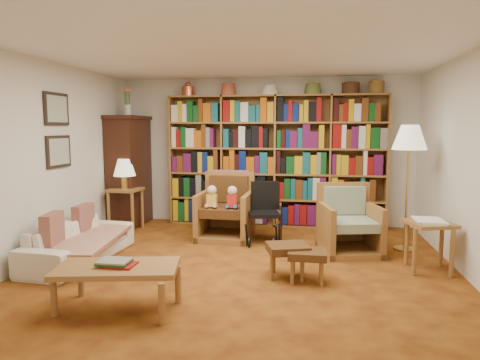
% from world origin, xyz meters
% --- Properties ---
extents(floor, '(5.00, 5.00, 0.00)m').
position_xyz_m(floor, '(0.00, 0.00, 0.00)').
color(floor, '#965717').
rests_on(floor, ground).
extents(ceiling, '(5.00, 5.00, 0.00)m').
position_xyz_m(ceiling, '(0.00, 0.00, 2.50)').
color(ceiling, white).
rests_on(ceiling, wall_back).
extents(wall_back, '(5.00, 0.00, 5.00)m').
position_xyz_m(wall_back, '(0.00, 2.50, 1.25)').
color(wall_back, silver).
rests_on(wall_back, floor).
extents(wall_front, '(5.00, 0.00, 5.00)m').
position_xyz_m(wall_front, '(0.00, -2.50, 1.25)').
color(wall_front, silver).
rests_on(wall_front, floor).
extents(wall_left, '(0.00, 5.00, 5.00)m').
position_xyz_m(wall_left, '(-2.50, 0.00, 1.25)').
color(wall_left, silver).
rests_on(wall_left, floor).
extents(wall_right, '(0.00, 5.00, 5.00)m').
position_xyz_m(wall_right, '(2.50, 0.00, 1.25)').
color(wall_right, silver).
rests_on(wall_right, floor).
extents(bookshelf, '(3.60, 0.30, 2.42)m').
position_xyz_m(bookshelf, '(0.20, 2.33, 1.17)').
color(bookshelf, brown).
rests_on(bookshelf, floor).
extents(curio_cabinet, '(0.50, 0.95, 2.40)m').
position_xyz_m(curio_cabinet, '(-2.25, 2.00, 0.95)').
color(curio_cabinet, '#381C0F').
rests_on(curio_cabinet, floor).
extents(framed_pictures, '(0.03, 0.52, 0.97)m').
position_xyz_m(framed_pictures, '(-2.48, 0.30, 1.62)').
color(framed_pictures, black).
rests_on(framed_pictures, wall_left).
extents(sofa, '(1.69, 0.75, 0.48)m').
position_xyz_m(sofa, '(-2.05, -0.03, 0.24)').
color(sofa, beige).
rests_on(sofa, floor).
extents(sofa_throw, '(0.99, 1.60, 0.04)m').
position_xyz_m(sofa_throw, '(-2.00, -0.03, 0.30)').
color(sofa_throw, beige).
rests_on(sofa_throw, sofa).
extents(cushion_left, '(0.13, 0.39, 0.38)m').
position_xyz_m(cushion_left, '(-2.18, 0.32, 0.45)').
color(cushion_left, maroon).
rests_on(cushion_left, sofa).
extents(cushion_right, '(0.19, 0.42, 0.41)m').
position_xyz_m(cushion_right, '(-2.18, -0.38, 0.45)').
color(cushion_right, maroon).
rests_on(cushion_right, sofa).
extents(side_table_lamp, '(0.50, 0.50, 0.69)m').
position_xyz_m(side_table_lamp, '(-2.15, 1.57, 0.53)').
color(side_table_lamp, brown).
rests_on(side_table_lamp, floor).
extents(table_lamp, '(0.35, 0.35, 0.48)m').
position_xyz_m(table_lamp, '(-2.15, 1.57, 1.01)').
color(table_lamp, gold).
rests_on(table_lamp, side_table_lamp).
extents(armchair_leather, '(0.80, 0.86, 1.00)m').
position_xyz_m(armchair_leather, '(-0.47, 1.45, 0.40)').
color(armchair_leather, brown).
rests_on(armchair_leather, floor).
extents(armchair_sage, '(0.89, 0.90, 0.91)m').
position_xyz_m(armchair_sage, '(1.31, 0.96, 0.35)').
color(armchair_sage, brown).
rests_on(armchair_sage, floor).
extents(wheelchair, '(0.51, 0.70, 0.87)m').
position_xyz_m(wheelchair, '(0.13, 1.27, 0.40)').
color(wheelchair, black).
rests_on(wheelchair, floor).
extents(floor_lamp, '(0.45, 0.45, 1.70)m').
position_xyz_m(floor_lamp, '(2.07, 1.12, 1.46)').
color(floor_lamp, gold).
rests_on(floor_lamp, floor).
extents(side_table_papers, '(0.58, 0.58, 0.61)m').
position_xyz_m(side_table_papers, '(2.15, 0.27, 0.48)').
color(side_table_papers, brown).
rests_on(side_table_papers, floor).
extents(footstool_a, '(0.53, 0.49, 0.37)m').
position_xyz_m(footstool_a, '(0.55, -0.20, 0.30)').
color(footstool_a, '#4E3014').
rests_on(footstool_a, floor).
extents(footstool_b, '(0.41, 0.35, 0.35)m').
position_xyz_m(footstool_b, '(0.76, -0.31, 0.28)').
color(footstool_b, '#4E3014').
rests_on(footstool_b, floor).
extents(coffee_table, '(1.17, 0.75, 0.47)m').
position_xyz_m(coffee_table, '(-0.94, -1.31, 0.36)').
color(coffee_table, brown).
rests_on(coffee_table, floor).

